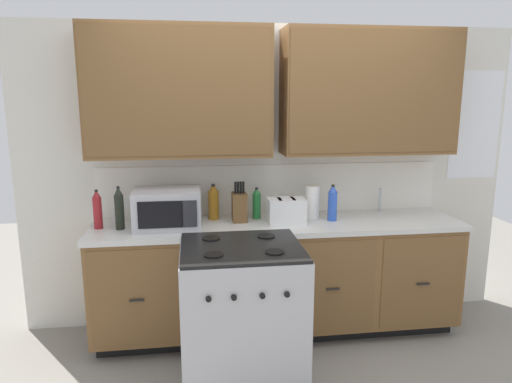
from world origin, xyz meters
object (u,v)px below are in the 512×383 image
Objects in this scene: stove_range at (242,316)px; microwave at (168,208)px; bottle_dark at (119,208)px; paper_towel_roll at (312,202)px; bottle_red at (97,210)px; toaster at (286,211)px; bottle_green at (257,203)px; bottle_blue at (332,203)px; knife_block at (239,207)px; bottle_amber at (213,202)px.

stove_range is 1.98× the size of microwave.
bottle_dark is at bearing -178.57° from microwave.
paper_towel_roll is 1.61m from bottle_red.
bottle_green is at bearing 138.18° from toaster.
bottle_green is at bearing 172.81° from paper_towel_roll.
bottle_blue is at bearing 4.56° from toaster.
toaster is 0.89× the size of bottle_dark.
toaster is 0.99× the size of bottle_blue.
knife_block reaches higher than bottle_blue.
bottle_green is at bearing 6.46° from bottle_red.
knife_block is at bearing -152.38° from bottle_green.
bottle_green reaches higher than stove_range.
bottle_red is 0.86m from bottle_amber.
stove_range is at bearing -51.97° from microwave.
microwave is 1.12m from paper_towel_roll.
microwave reaches higher than bottle_amber.
paper_towel_roll is 0.90× the size of bottle_red.
bottle_blue is at bearing -6.18° from knife_block.
bottle_red reaches higher than bottle_green.
bottle_red is (-1.38, 0.05, 0.04)m from toaster.
bottle_amber is (-0.77, 0.07, 0.01)m from paper_towel_roll.
microwave is 0.50m from bottle_red.
paper_towel_roll is at bearing -7.19° from bottle_green.
bottle_amber is at bearing 10.11° from bottle_red.
bottle_blue is at bearing 39.00° from stove_range.
stove_range is 1.17m from bottle_dark.
bottle_green is (0.20, 0.78, 0.55)m from stove_range.
bottle_red is at bearing 179.40° from bottle_blue.
bottle_dark is 1.03m from bottle_green.
bottle_blue is 1.15× the size of bottle_green.
bottle_green is (0.34, -0.02, -0.02)m from bottle_amber.
toaster is 0.97× the size of bottle_red.
knife_block is at bearing 173.82° from bottle_blue.
bottle_red reaches higher than toaster.
microwave is at bearing -3.64° from bottle_red.
stove_range is at bearing -124.20° from toaster.
bottle_blue is at bearing -0.60° from bottle_red.
microwave is at bearing 178.98° from toaster.
bottle_green is (-0.57, 0.15, -0.02)m from bottle_blue.
bottle_red is 0.91× the size of bottle_dark.
bottle_blue reaches higher than paper_towel_roll.
paper_towel_roll reaches higher than toaster.
microwave is at bearing 1.43° from bottle_dark.
paper_towel_roll is at bearing 4.69° from bottle_dark.
bottle_amber is at bearing 15.59° from bottle_dark.
bottle_red is (-0.98, 0.64, 0.58)m from stove_range.
toaster is 0.27m from bottle_green.
bottle_blue is (0.77, 0.62, 0.57)m from stove_range.
stove_range is 3.02× the size of bottle_dark.
bottle_dark is (-1.45, -0.12, 0.02)m from paper_towel_roll.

